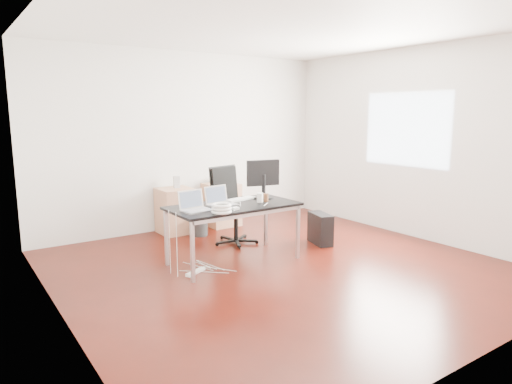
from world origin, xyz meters
TOP-DOWN VIEW (x-y plane):
  - room_shell at (0.04, 0.00)m, footprint 5.00×5.00m
  - desk at (-0.36, 0.52)m, footprint 1.60×0.80m
  - office_chair at (0.08, 1.28)m, footprint 0.57×0.59m
  - filing_cabinet_left at (-0.36, 2.23)m, footprint 0.50×0.50m
  - filing_cabinet_right at (0.47, 2.23)m, footprint 0.50×0.50m
  - pc_tower at (1.08, 0.49)m, footprint 0.32×0.49m
  - wastebasket at (-0.13, 1.87)m, footprint 0.25×0.25m
  - power_strip at (-0.96, 0.41)m, footprint 0.30×0.18m
  - laptop_left at (-0.91, 0.49)m, footprint 0.36×0.29m
  - laptop_right at (-0.51, 0.59)m, footprint 0.36×0.29m
  - monitor at (0.20, 0.67)m, footprint 0.45×0.26m
  - keyboard at (-0.12, 0.74)m, footprint 0.46×0.22m
  - cup_white at (-0.00, 0.46)m, footprint 0.10×0.10m
  - cup_brown at (0.09, 0.47)m, footprint 0.09×0.09m
  - cable_coil at (-0.72, 0.20)m, footprint 0.24×0.24m
  - power_adapter at (-0.49, 0.27)m, footprint 0.07×0.07m
  - speaker at (-0.31, 2.27)m, footprint 0.10×0.10m
  - navy_garment at (0.54, 2.26)m, footprint 0.34×0.29m

SIDE VIEW (x-z plane):
  - power_strip at x=-0.96m, z-range 0.00..0.04m
  - wastebasket at x=-0.13m, z-range 0.00..0.28m
  - pc_tower at x=1.08m, z-range 0.00..0.44m
  - filing_cabinet_left at x=-0.36m, z-range 0.00..0.70m
  - filing_cabinet_right at x=0.47m, z-range 0.00..0.70m
  - office_chair at x=0.08m, z-range 0.06..1.15m
  - desk at x=-0.36m, z-range 0.31..1.04m
  - keyboard at x=-0.12m, z-range 0.73..0.75m
  - power_adapter at x=-0.49m, z-range 0.73..0.76m
  - navy_garment at x=0.54m, z-range 0.70..0.79m
  - cup_brown at x=0.09m, z-range 0.73..0.83m
  - cable_coil at x=-0.72m, z-range 0.73..0.84m
  - laptop_left at x=-0.91m, z-range 0.67..0.90m
  - laptop_right at x=-0.51m, z-range 0.67..0.90m
  - speaker at x=-0.31m, z-range 0.70..0.88m
  - cup_white at x=0.00m, z-range 0.73..0.85m
  - monitor at x=0.20m, z-range 0.76..1.27m
  - room_shell at x=0.04m, z-range -1.10..3.90m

